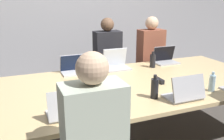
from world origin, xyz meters
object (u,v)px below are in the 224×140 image
at_px(person_far_center, 108,64).
at_px(bottle_near_right, 212,83).
at_px(bottle_near_midright, 155,88).
at_px(laptop_far_right, 165,58).
at_px(laptop_near_left, 68,109).
at_px(person_far_right, 150,61).
at_px(cup_far_midleft, 97,67).
at_px(laptop_far_center, 116,63).
at_px(cup_far_center, 98,67).
at_px(cup_near_left, 94,105).
at_px(laptop_far_midleft, 75,68).
at_px(stapler, 159,81).
at_px(bottle_far_right, 153,61).
at_px(laptop_near_midright, 185,92).

bearing_deg(person_far_center, bottle_near_right, -71.08).
bearing_deg(bottle_near_midright, laptop_far_right, 52.49).
bearing_deg(bottle_near_right, laptop_near_left, -179.04).
xyz_separation_m(laptop_far_right, person_far_right, (-0.03, 0.37, -0.13)).
bearing_deg(cup_far_midleft, laptop_far_center, 2.68).
bearing_deg(cup_far_center, person_far_center, 55.67).
height_order(bottle_near_midright, cup_near_left, bottle_near_midright).
xyz_separation_m(person_far_right, laptop_near_left, (-1.68, -1.55, 0.13)).
relative_size(person_far_center, laptop_near_left, 4.10).
bearing_deg(cup_far_center, laptop_far_midleft, 175.39).
bearing_deg(laptop_far_right, laptop_far_center, 179.78).
bearing_deg(laptop_far_right, cup_near_left, -142.28).
distance_m(bottle_near_right, stapler, 0.57).
relative_size(bottle_near_right, bottle_far_right, 0.94).
relative_size(bottle_near_right, laptop_near_midright, 0.60).
bearing_deg(bottle_near_midright, person_far_right, 61.08).
distance_m(bottle_far_right, stapler, 0.64).
bearing_deg(person_far_center, laptop_far_right, -31.53).
bearing_deg(person_far_right, bottle_far_right, -117.35).
relative_size(cup_far_center, cup_far_midleft, 0.97).
height_order(laptop_far_center, bottle_far_right, laptop_far_center).
bearing_deg(laptop_far_right, laptop_near_left, -145.29).
distance_m(laptop_near_midright, person_far_right, 1.70).
xyz_separation_m(bottle_near_midright, laptop_far_right, (0.84, 1.10, -0.03)).
bearing_deg(laptop_near_left, stapler, -158.61).
xyz_separation_m(bottle_far_right, stapler, (-0.26, -0.59, -0.07)).
distance_m(laptop_far_midleft, laptop_near_left, 1.24).
relative_size(laptop_far_midleft, cup_far_midleft, 3.51).
xyz_separation_m(laptop_far_center, stapler, (0.24, -0.73, -0.05)).
xyz_separation_m(bottle_near_right, bottle_far_right, (-0.11, 1.01, 0.01)).
height_order(bottle_near_right, laptop_near_midright, laptop_near_midright).
bearing_deg(laptop_far_midleft, cup_far_midleft, -3.80).
relative_size(person_far_center, cup_near_left, 13.82).
height_order(bottle_near_right, cup_near_left, bottle_near_right).
relative_size(person_far_center, laptop_far_midleft, 3.87).
bearing_deg(person_far_right, laptop_far_midleft, -165.00).
relative_size(person_far_right, bottle_far_right, 6.18).
bearing_deg(cup_far_midleft, cup_far_center, -39.24).
height_order(cup_far_center, laptop_far_right, laptop_far_right).
bearing_deg(person_far_center, cup_far_midleft, -125.08).
relative_size(bottle_far_right, cup_near_left, 2.24).
xyz_separation_m(cup_far_center, laptop_far_right, (1.06, 0.01, 0.02)).
distance_m(person_far_right, laptop_near_left, 2.29).
bearing_deg(laptop_far_midleft, cup_near_left, -95.54).
xyz_separation_m(bottle_near_midright, laptop_far_midleft, (-0.52, 1.11, -0.03)).
xyz_separation_m(laptop_far_center, laptop_near_midright, (0.20, -1.24, -0.01)).
distance_m(laptop_far_right, laptop_near_left, 2.08).
xyz_separation_m(laptop_far_center, laptop_near_left, (-0.92, -1.19, -0.00)).
distance_m(bottle_near_right, person_far_right, 1.54).
distance_m(cup_far_center, bottle_far_right, 0.78).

